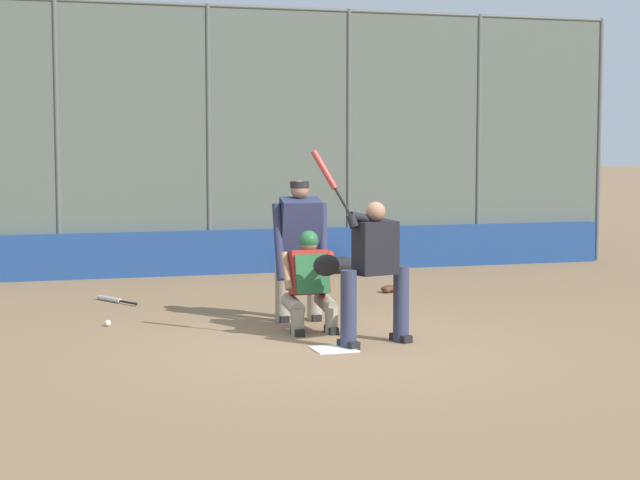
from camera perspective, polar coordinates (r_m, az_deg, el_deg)
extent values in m
plane|color=#846647|center=(11.10, 0.74, -5.87)|extent=(160.00, 160.00, 0.00)
cube|color=white|center=(11.10, 0.74, -5.84)|extent=(0.43, 0.43, 0.01)
cylinder|color=#515651|center=(20.12, 14.65, 5.15)|extent=(0.08, 0.08, 4.37)
cylinder|color=#515651|center=(18.99, 8.44, 5.27)|extent=(0.08, 0.08, 4.37)
cylinder|color=#515651|center=(18.10, 1.54, 5.34)|extent=(0.08, 0.08, 4.37)
cylinder|color=#515651|center=(17.50, -5.96, 5.32)|extent=(0.08, 0.08, 4.37)
cylinder|color=#515651|center=(17.21, -13.84, 5.20)|extent=(0.08, 0.08, 4.37)
cube|color=#515B51|center=(17.50, -5.96, 5.32)|extent=(14.36, 0.01, 4.37)
cylinder|color=#515651|center=(17.64, -6.03, 12.33)|extent=(14.36, 0.06, 0.06)
cube|color=navy|center=(17.49, -5.84, -0.67)|extent=(14.07, 0.18, 0.72)
cube|color=slate|center=(19.34, -14.70, -1.15)|extent=(10.05, 1.95, 0.12)
cube|color=slate|center=(18.77, -14.65, -0.84)|extent=(10.05, 0.55, 0.44)
cube|color=#B7BABC|center=(18.75, -14.67, -0.05)|extent=(10.05, 0.24, 0.08)
cube|color=slate|center=(19.31, -14.72, -0.20)|extent=(10.05, 0.55, 0.76)
cube|color=#B7BABC|center=(19.27, -14.75, 1.04)|extent=(10.05, 0.24, 0.08)
cube|color=slate|center=(19.84, -14.78, 0.40)|extent=(10.05, 0.55, 1.08)
cube|color=#B7BABC|center=(19.80, -14.82, 2.07)|extent=(10.05, 0.24, 0.08)
cylinder|color=#2D334C|center=(11.51, 4.34, -3.43)|extent=(0.17, 0.17, 0.82)
cube|color=black|center=(11.57, 4.33, -5.23)|extent=(0.18, 0.30, 0.08)
cylinder|color=#2D334C|center=(11.13, 1.53, -3.72)|extent=(0.17, 0.17, 0.82)
cube|color=black|center=(11.19, 1.53, -5.58)|extent=(0.18, 0.30, 0.08)
cube|color=black|center=(11.24, 2.98, -0.43)|extent=(0.49, 0.37, 0.56)
sphere|color=#936B4C|center=(11.21, 2.99, 1.52)|extent=(0.21, 0.21, 0.21)
cylinder|color=black|center=(11.23, 2.89, 1.05)|extent=(0.58, 0.20, 0.21)
cylinder|color=black|center=(11.08, 1.75, 0.99)|extent=(0.15, 0.17, 0.16)
sphere|color=black|center=(11.09, 1.65, 1.31)|extent=(0.04, 0.04, 0.04)
cylinder|color=black|center=(11.12, 1.23, 2.04)|extent=(0.17, 0.15, 0.29)
cylinder|color=maroon|center=(11.19, 0.23, 3.76)|extent=(0.27, 0.25, 0.42)
cylinder|color=gray|center=(12.01, 0.61, -4.32)|extent=(0.15, 0.15, 0.30)
cylinder|color=gray|center=(12.16, 0.33, -3.39)|extent=(0.18, 0.45, 0.23)
cube|color=black|center=(12.03, 0.61, -4.82)|extent=(0.10, 0.26, 0.08)
cylinder|color=gray|center=(11.89, -1.20, -4.41)|extent=(0.15, 0.15, 0.30)
cylinder|color=gray|center=(12.05, -1.46, -3.48)|extent=(0.18, 0.45, 0.23)
cube|color=black|center=(11.91, -1.20, -4.92)|extent=(0.10, 0.26, 0.08)
cube|color=maroon|center=(12.10, -0.62, -1.75)|extent=(0.43, 0.35, 0.53)
cube|color=#235B33|center=(11.96, -0.42, -1.83)|extent=(0.39, 0.14, 0.44)
sphere|color=#936B4C|center=(12.06, -0.62, -0.17)|extent=(0.20, 0.20, 0.20)
sphere|color=#235B33|center=(12.06, -0.62, -0.01)|extent=(0.22, 0.22, 0.22)
cylinder|color=maroon|center=(11.90, 0.45, -1.06)|extent=(0.27, 0.51, 0.15)
ellipsoid|color=black|center=(11.66, 0.35, -1.36)|extent=(0.30, 0.10, 0.24)
cylinder|color=#936B4C|center=(12.02, -1.79, -1.67)|extent=(0.09, 0.30, 0.43)
cylinder|color=gray|center=(12.87, -0.29, -2.40)|extent=(0.18, 0.18, 0.86)
cube|color=black|center=(12.93, -0.29, -4.12)|extent=(0.12, 0.28, 0.08)
cylinder|color=gray|center=(12.78, -2.01, -2.46)|extent=(0.18, 0.18, 0.86)
cube|color=black|center=(12.84, -2.01, -4.19)|extent=(0.12, 0.28, 0.08)
cube|color=#282D4C|center=(12.69, -1.09, 0.84)|extent=(0.48, 0.43, 0.66)
sphere|color=#936B4C|center=(12.67, -1.10, 2.71)|extent=(0.22, 0.22, 0.22)
cylinder|color=black|center=(12.66, -1.10, 2.97)|extent=(0.23, 0.23, 0.08)
cylinder|color=#282D4C|center=(12.71, 0.16, -0.06)|extent=(0.16, 0.25, 0.92)
cylinder|color=#282D4C|center=(12.59, -2.22, -0.11)|extent=(0.14, 0.24, 0.92)
sphere|color=black|center=(14.22, -9.79, -3.38)|extent=(0.04, 0.04, 0.04)
cylinder|color=black|center=(14.37, -10.21, -3.30)|extent=(0.20, 0.33, 0.03)
cylinder|color=#B7BCC1|center=(14.72, -11.17, -3.11)|extent=(0.30, 0.47, 0.07)
ellipsoid|color=#56331E|center=(15.37, 3.78, -2.60)|extent=(0.29, 0.19, 0.11)
ellipsoid|color=#56331E|center=(15.26, 3.61, -2.68)|extent=(0.11, 0.08, 0.08)
sphere|color=white|center=(12.74, -11.25, -4.37)|extent=(0.07, 0.07, 0.07)
cylinder|color=black|center=(17.47, 0.04, -1.37)|extent=(0.87, 0.28, 0.28)
sphere|color=black|center=(17.60, 1.39, -1.33)|extent=(0.27, 0.27, 0.27)
sphere|color=black|center=(17.35, -1.33, -1.42)|extent=(0.27, 0.27, 0.27)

